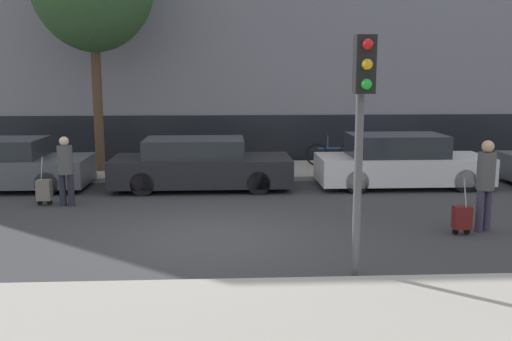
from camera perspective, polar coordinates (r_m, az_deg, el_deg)
The scene contains 12 objects.
ground_plane at distance 10.76m, azimuth -4.31°, elevation -6.67°, with size 80.00×80.00×0.00m, color #38383A.
sidewalk_near at distance 7.22m, azimuth -4.92°, elevation -14.67°, with size 28.00×2.50×0.12m.
sidewalk_far at distance 17.57m, azimuth -3.86°, elevation -0.01°, with size 28.00×3.00×0.12m.
parked_car_0 at distance 16.35m, azimuth -24.21°, elevation 0.45°, with size 4.48×1.83×1.34m.
parked_car_1 at distance 15.10m, azimuth -5.62°, elevation 0.56°, with size 4.68×1.85×1.34m.
parked_car_2 at distance 15.73m, azimuth 14.24°, elevation 0.78°, with size 4.51×1.72×1.42m.
pedestrian_left at distance 13.73m, azimuth -18.52°, elevation 0.33°, with size 0.35×0.34×1.61m.
trolley_left at distance 14.06m, azimuth -20.43°, elevation -1.85°, with size 0.34×0.29×1.14m.
pedestrian_right at distance 11.76m, azimuth 21.98°, elevation -0.88°, with size 0.34×0.34×1.77m.
trolley_right at distance 11.50m, azimuth 19.90°, elevation -4.44°, with size 0.34×0.29×1.09m.
traffic_light at distance 8.20m, azimuth 10.54°, elevation 6.10°, with size 0.28×0.47×3.55m.
parked_bicycle at distance 18.20m, azimuth 7.74°, elevation 1.64°, with size 1.77×0.06×0.96m.
Camera 1 is at (0.24, -10.32, 3.05)m, focal length 40.00 mm.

